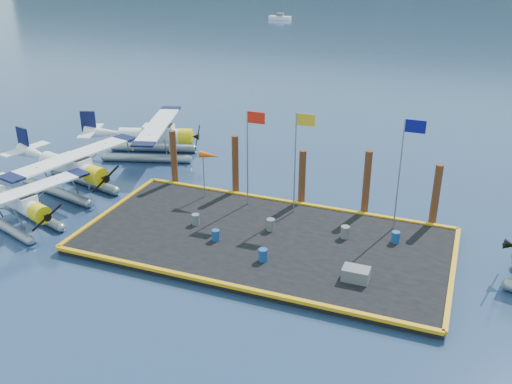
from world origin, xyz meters
The scene contains 22 objects.
ground centered at (0.00, 0.00, 0.00)m, with size 4000.00×4000.00×0.00m, color navy.
dock centered at (0.00, 0.00, 0.20)m, with size 20.00×10.00×0.40m, color black.
dock_bumpers centered at (0.00, 0.00, 0.49)m, with size 20.25×10.25×0.18m, color orange, non-canonical shape.
seaplane_a centered at (-14.13, -3.02, 1.33)m, with size 8.01×8.55×3.06m.
seaplane_b centered at (-14.50, 2.22, 1.55)m, with size 9.26×10.01×3.55m.
seaplane_c centered at (-12.76, 9.96, 1.55)m, with size 9.29×9.96×3.56m.
drum_0 centered at (-4.29, 0.15, 0.72)m, with size 0.45×0.45×0.63m, color #58585D.
drum_1 centered at (0.78, -2.26, 0.73)m, with size 0.47×0.47×0.66m, color navy.
drum_2 centered at (4.15, 1.70, 0.74)m, with size 0.49×0.49×0.69m, color #58585D.
drum_3 centered at (-2.41, -1.14, 0.70)m, with size 0.43×0.43×0.61m, color navy.
drum_4 centered at (6.84, 2.18, 0.71)m, with size 0.45×0.45×0.63m, color navy.
drum_5 centered at (0.00, 1.06, 0.74)m, with size 0.48×0.48×0.68m, color #58585D.
crate centered at (5.62, -2.31, 0.73)m, with size 1.30×0.87×0.65m, color #58585D.
flagpole_red centered at (-2.29, 3.80, 4.40)m, with size 1.14×0.08×6.00m.
flagpole_yellow centered at (0.70, 3.80, 4.51)m, with size 1.14×0.08×6.20m.
flagpole_blue centered at (6.70, 3.80, 4.69)m, with size 1.14×0.08×6.50m.
windsock centered at (-5.03, 3.80, 3.23)m, with size 1.40×0.44×3.12m.
piling_0 centered at (-8.50, 5.40, 2.00)m, with size 0.44×0.44×4.00m, color #4E2816.
piling_1 centered at (-4.00, 5.40, 2.10)m, with size 0.44×0.44×4.20m, color #4E2816.
piling_2 centered at (0.50, 5.40, 1.90)m, with size 0.44×0.44×3.80m, color #4E2816.
piling_3 centered at (4.50, 5.40, 2.15)m, with size 0.44×0.44×4.30m, color #4E2816.
piling_4 centered at (8.50, 5.40, 2.00)m, with size 0.44×0.44×4.00m, color #4E2816.
Camera 1 is at (9.61, -26.05, 15.65)m, focal length 40.00 mm.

